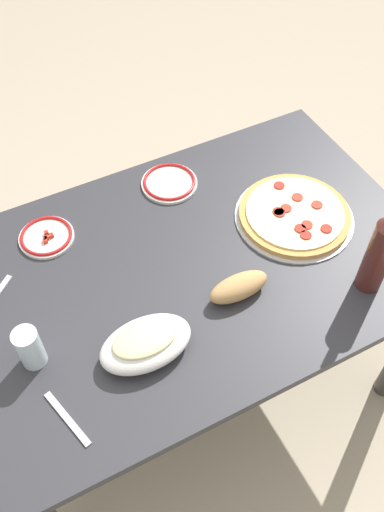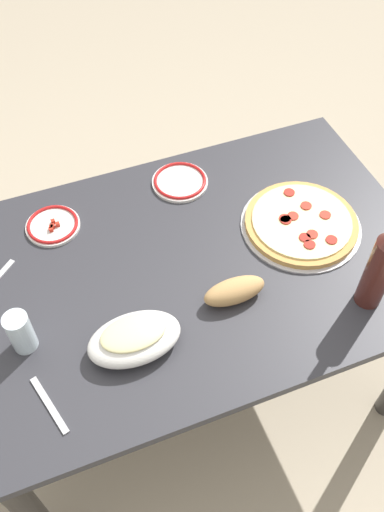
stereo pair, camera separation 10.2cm
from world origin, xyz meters
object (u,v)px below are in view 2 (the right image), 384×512
(water_glass, at_px, (20,332))
(side_plate_near, at_px, (180,181))
(pepperoni_pizza, at_px, (301,223))
(side_plate_far, at_px, (53,225))
(bread_loaf, at_px, (234,291))
(dining_table, at_px, (192,285))
(baked_pasta_dish, at_px, (134,338))
(wine_bottle, at_px, (380,268))

(water_glass, distance_m, side_plate_near, 0.70)
(pepperoni_pizza, xyz_separation_m, side_plate_far, (0.69, -0.27, -0.01))
(pepperoni_pizza, bearing_deg, bread_loaf, 29.23)
(dining_table, distance_m, side_plate_near, 0.34)
(side_plate_far, height_order, bread_loaf, bread_loaf)
(baked_pasta_dish, distance_m, side_plate_near, 0.60)
(baked_pasta_dish, xyz_separation_m, side_plate_far, (0.11, -0.47, -0.03))
(water_glass, height_order, side_plate_near, water_glass)
(side_plate_near, bearing_deg, side_plate_far, 5.05)
(side_plate_far, bearing_deg, baked_pasta_dish, 102.86)
(side_plate_near, bearing_deg, water_glass, 35.38)
(pepperoni_pizza, distance_m, water_glass, 0.85)
(side_plate_far, relative_size, bread_loaf, 0.93)
(dining_table, relative_size, side_plate_far, 8.35)
(pepperoni_pizza, relative_size, side_plate_far, 2.23)
(side_plate_far, bearing_deg, pepperoni_pizza, 158.97)
(pepperoni_pizza, relative_size, bread_loaf, 2.07)
(pepperoni_pizza, relative_size, water_glass, 2.92)
(side_plate_near, height_order, side_plate_far, side_plate_far)
(wine_bottle, relative_size, side_plate_far, 2.08)
(dining_table, xyz_separation_m, wine_bottle, (-0.40, 0.29, 0.25))
(wine_bottle, bearing_deg, side_plate_far, -37.43)
(pepperoni_pizza, height_order, side_plate_far, pepperoni_pizza)
(dining_table, xyz_separation_m, water_glass, (0.49, 0.09, 0.17))
(wine_bottle, distance_m, side_plate_far, 0.93)
(wine_bottle, xyz_separation_m, side_plate_far, (0.73, -0.56, -0.13))
(baked_pasta_dish, xyz_separation_m, bread_loaf, (-0.29, -0.04, -0.01))
(baked_pasta_dish, height_order, side_plate_near, baked_pasta_dish)
(dining_table, xyz_separation_m, side_plate_far, (0.34, -0.28, 0.12))
(bread_loaf, bearing_deg, baked_pasta_dish, 8.44)
(bread_loaf, bearing_deg, water_glass, -6.34)
(pepperoni_pizza, xyz_separation_m, side_plate_near, (0.27, -0.30, -0.01))
(water_glass, height_order, side_plate_far, water_glass)
(baked_pasta_dish, relative_size, side_plate_far, 1.48)
(dining_table, bearing_deg, side_plate_far, -39.09)
(dining_table, relative_size, bread_loaf, 7.78)
(baked_pasta_dish, bearing_deg, side_plate_far, -77.14)
(water_glass, relative_size, bread_loaf, 0.71)
(dining_table, height_order, bread_loaf, bread_loaf)
(side_plate_far, bearing_deg, bread_loaf, 133.03)
(baked_pasta_dish, relative_size, wine_bottle, 0.71)
(wine_bottle, distance_m, water_glass, 0.91)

